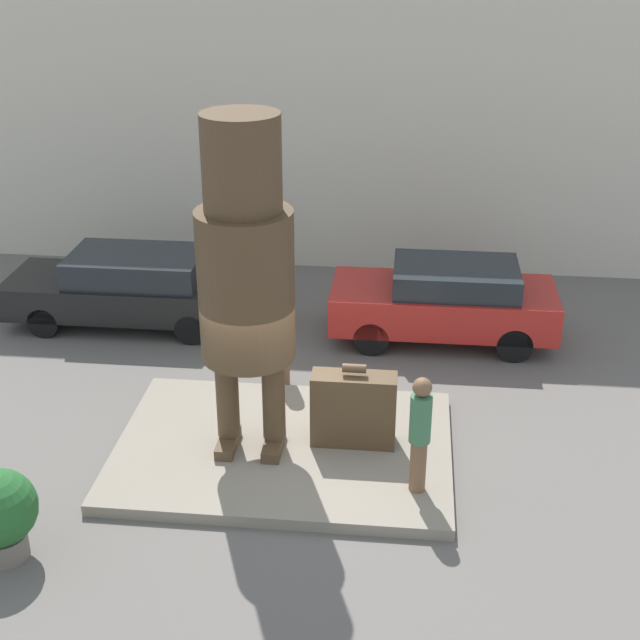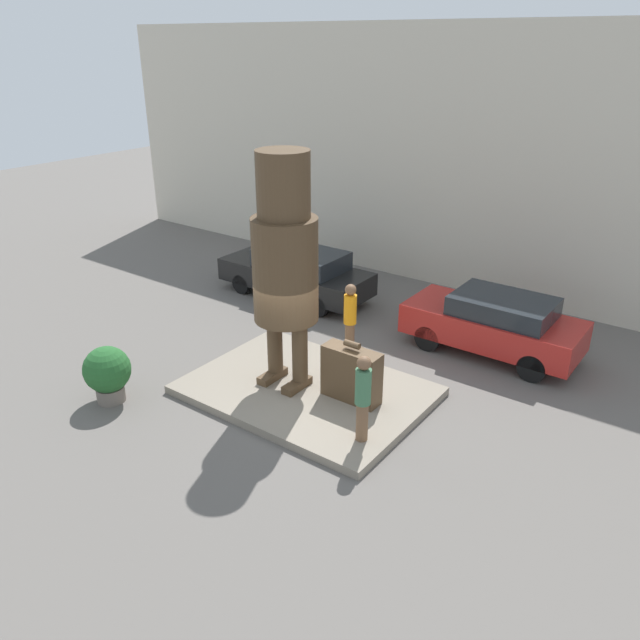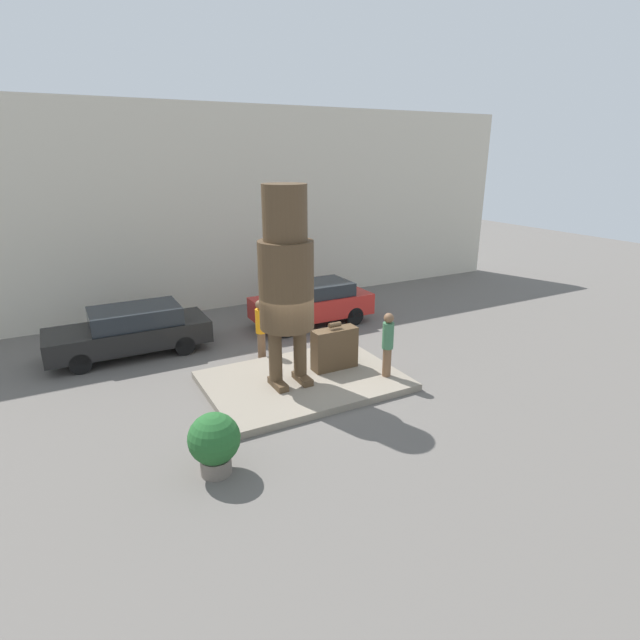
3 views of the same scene
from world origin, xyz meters
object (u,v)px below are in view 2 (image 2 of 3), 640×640
Objects in this scene: statue_figure at (285,255)px; planter_pot at (107,372)px; parked_car_red at (494,323)px; worker_hivis at (350,316)px; parked_car_black at (297,272)px; giant_suitcase at (351,374)px; tourist at (363,395)px.

statue_figure is 3.99× the size of planter_pot.
statue_figure is at bearing 55.48° from parked_car_red.
parked_car_red is 2.31× the size of worker_hivis.
worker_hivis is at bearing 86.06° from statue_figure.
giant_suitcase is at bearing 138.53° from parked_car_black.
statue_figure is 3.07m from worker_hivis.
parked_car_red reaches higher than giant_suitcase.
planter_pot is at bearing -120.91° from worker_hivis.
parked_car_red is (0.48, 5.19, -0.33)m from tourist.
planter_pot is at bearing -161.40° from tourist.
statue_figure is 5.92m from parked_car_black.
statue_figure is 4.52m from planter_pot.
giant_suitcase is at bearing -55.54° from worker_hivis.
worker_hivis is (-2.34, 3.09, -0.15)m from tourist.
worker_hivis is (0.15, 2.22, -2.12)m from statue_figure.
giant_suitcase is 0.32× the size of parked_car_red.
planter_pot is (0.44, -7.04, -0.08)m from parked_car_black.
tourist is at bearing -52.88° from worker_hivis.
statue_figure reaches higher than tourist.
planter_pot is at bearing -146.10° from giant_suitcase.
giant_suitcase is at bearing 8.85° from statue_figure.
giant_suitcase is (1.52, 0.24, -2.36)m from statue_figure.
parked_car_red is 3.52m from worker_hivis.
planter_pot is at bearing 93.59° from parked_car_black.
parked_car_red is at bearing 179.23° from parked_car_black.
planter_pot is 5.67m from worker_hivis.
tourist is at bearing 18.60° from planter_pot.
statue_figure reaches higher than giant_suitcase.
tourist is 5.56m from planter_pot.
worker_hivis is at bearing 59.09° from planter_pot.
statue_figure reaches higher than parked_car_black.
parked_car_red reaches higher than planter_pot.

